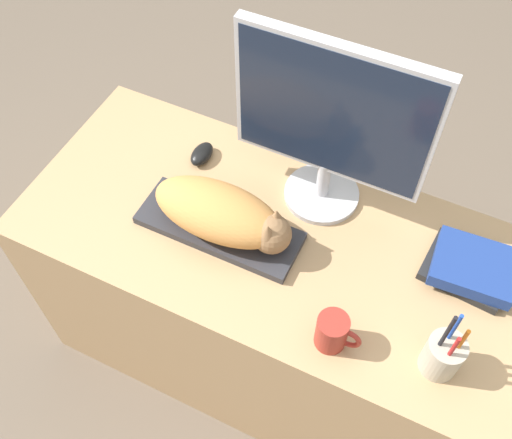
{
  "coord_description": "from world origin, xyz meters",
  "views": [
    {
      "loc": [
        0.29,
        -0.5,
        2.04
      ],
      "look_at": [
        -0.09,
        0.3,
        0.79
      ],
      "focal_mm": 42.0,
      "sensor_mm": 36.0,
      "label": 1
    }
  ],
  "objects": [
    {
      "name": "pen_cup",
      "position": [
        0.44,
        0.15,
        0.79
      ],
      "size": [
        0.09,
        0.09,
        0.24
      ],
      "color": "#B2A893",
      "rests_on": "desk"
    },
    {
      "name": "computer_mouse",
      "position": [
        -0.34,
        0.46,
        0.75
      ],
      "size": [
        0.05,
        0.09,
        0.04
      ],
      "color": "black",
      "rests_on": "desk"
    },
    {
      "name": "book_stack",
      "position": [
        0.45,
        0.41,
        0.77
      ],
      "size": [
        0.23,
        0.18,
        0.06
      ],
      "color": "black",
      "rests_on": "desk"
    },
    {
      "name": "keyboard",
      "position": [
        -0.18,
        0.26,
        0.75
      ],
      "size": [
        0.44,
        0.16,
        0.02
      ],
      "color": "#2D2D33",
      "rests_on": "desk"
    },
    {
      "name": "ground_plane",
      "position": [
        0.0,
        0.0,
        0.0
      ],
      "size": [
        12.0,
        12.0,
        0.0
      ],
      "primitive_type": "plane",
      "color": "#6B5B4C"
    },
    {
      "name": "desk",
      "position": [
        0.0,
        0.31,
        0.37
      ],
      "size": [
        1.46,
        0.62,
        0.73
      ],
      "color": "tan",
      "rests_on": "ground_plane"
    },
    {
      "name": "coffee_mug",
      "position": [
        0.2,
        0.1,
        0.79
      ],
      "size": [
        0.11,
        0.07,
        0.1
      ],
      "color": "#9E2D23",
      "rests_on": "desk"
    },
    {
      "name": "monitor",
      "position": [
        0.02,
        0.48,
        1.02
      ],
      "size": [
        0.49,
        0.21,
        0.51
      ],
      "color": "#B7B7BC",
      "rests_on": "desk"
    },
    {
      "name": "cat",
      "position": [
        -0.16,
        0.26,
        0.82
      ],
      "size": [
        0.38,
        0.17,
        0.12
      ],
      "color": "#D18C47",
      "rests_on": "keyboard"
    }
  ]
}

